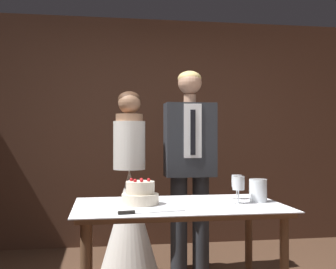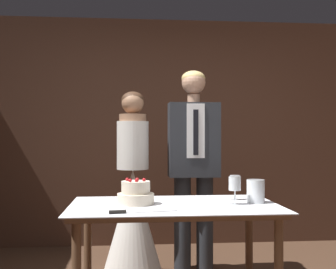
% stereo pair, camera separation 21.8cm
% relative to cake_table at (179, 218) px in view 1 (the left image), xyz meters
% --- Properties ---
extents(wall_back, '(4.87, 0.12, 2.57)m').
position_rel_cake_table_xyz_m(wall_back, '(-0.01, 2.06, 0.60)').
color(wall_back, '#472B1E').
rests_on(wall_back, ground_plane).
extents(cake_table, '(1.38, 0.82, 0.78)m').
position_rel_cake_table_xyz_m(cake_table, '(0.00, 0.00, 0.00)').
color(cake_table, brown).
rests_on(cake_table, ground_plane).
extents(tiered_cake, '(0.25, 0.25, 0.18)m').
position_rel_cake_table_xyz_m(tiered_cake, '(-0.26, 0.03, 0.16)').
color(tiered_cake, beige).
rests_on(tiered_cake, cake_table).
extents(cake_knife, '(0.41, 0.09, 0.02)m').
position_rel_cake_table_xyz_m(cake_knife, '(-0.29, -0.30, 0.10)').
color(cake_knife, silver).
rests_on(cake_knife, cake_table).
extents(wine_glass_near, '(0.08, 0.08, 0.19)m').
position_rel_cake_table_xyz_m(wine_glass_near, '(0.40, -0.04, 0.22)').
color(wine_glass_near, silver).
rests_on(wine_glass_near, cake_table).
extents(wine_glass_middle, '(0.07, 0.07, 0.18)m').
position_rel_cake_table_xyz_m(wine_glass_middle, '(0.45, 0.16, 0.21)').
color(wine_glass_middle, silver).
rests_on(wine_glass_middle, cake_table).
extents(hurricane_candle, '(0.12, 0.12, 0.16)m').
position_rel_cake_table_xyz_m(hurricane_candle, '(0.56, 0.02, 0.17)').
color(hurricane_candle, silver).
rests_on(hurricane_candle, cake_table).
extents(bride, '(0.54, 0.54, 1.63)m').
position_rel_cake_table_xyz_m(bride, '(-0.27, 0.93, -0.09)').
color(bride, white).
rests_on(bride, ground_plane).
extents(groom, '(0.45, 0.25, 1.82)m').
position_rel_cake_table_xyz_m(groom, '(0.27, 0.93, 0.35)').
color(groom, '#282B30').
rests_on(groom, ground_plane).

